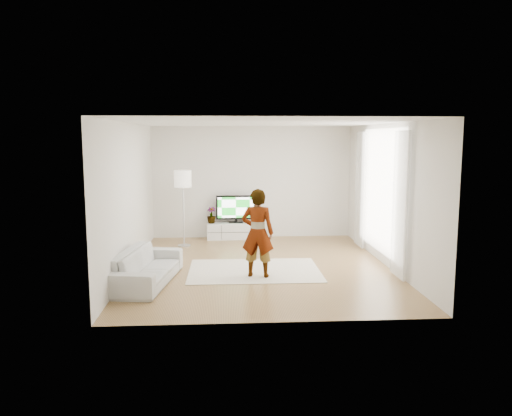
{
  "coord_description": "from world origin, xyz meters",
  "views": [
    {
      "loc": [
        -0.69,
        -9.54,
        2.52
      ],
      "look_at": [
        -0.06,
        0.4,
        1.11
      ],
      "focal_mm": 35.0,
      "sensor_mm": 36.0,
      "label": 1
    }
  ],
  "objects": [
    {
      "name": "ceiling",
      "position": [
        0.0,
        0.0,
        2.8
      ],
      "size": [
        6.0,
        6.0,
        0.0
      ],
      "primitive_type": "plane",
      "color": "white",
      "rests_on": "wall_back"
    },
    {
      "name": "potted_plant",
      "position": [
        -1.03,
        2.77,
        0.61
      ],
      "size": [
        0.27,
        0.27,
        0.4
      ],
      "primitive_type": "imported",
      "rotation": [
        0.0,
        0.0,
        -0.22
      ],
      "color": "#3F7238",
      "rests_on": "media_console"
    },
    {
      "name": "curtain_far",
      "position": [
        2.4,
        1.6,
        1.35
      ],
      "size": [
        0.04,
        0.7,
        2.6
      ],
      "primitive_type": "cube",
      "color": "white",
      "rests_on": "floor"
    },
    {
      "name": "media_console",
      "position": [
        -0.41,
        2.76,
        0.2
      ],
      "size": [
        1.44,
        0.41,
        0.41
      ],
      "color": "white",
      "rests_on": "floor"
    },
    {
      "name": "game_console",
      "position": [
        0.22,
        2.76,
        0.51
      ],
      "size": [
        0.06,
        0.16,
        0.21
      ],
      "rotation": [
        0.0,
        0.0,
        -0.09
      ],
      "color": "white",
      "rests_on": "media_console"
    },
    {
      "name": "wall_front",
      "position": [
        0.0,
        -3.0,
        1.4
      ],
      "size": [
        5.0,
        0.02,
        2.8
      ],
      "primitive_type": "cube",
      "color": "silver",
      "rests_on": "floor"
    },
    {
      "name": "window",
      "position": [
        2.48,
        0.3,
        1.45
      ],
      "size": [
        0.01,
        2.6,
        2.5
      ],
      "primitive_type": "cube",
      "color": "white",
      "rests_on": "wall_right"
    },
    {
      "name": "rug",
      "position": [
        -0.14,
        -0.3,
        0.01
      ],
      "size": [
        2.5,
        1.81,
        0.01
      ],
      "primitive_type": "cube",
      "rotation": [
        0.0,
        0.0,
        -0.01
      ],
      "color": "beige",
      "rests_on": "floor"
    },
    {
      "name": "player",
      "position": [
        -0.1,
        -0.72,
        0.82
      ],
      "size": [
        0.66,
        0.5,
        1.61
      ],
      "primitive_type": "imported",
      "rotation": [
        0.0,
        0.0,
        2.92
      ],
      "color": "#334772",
      "rests_on": "rug"
    },
    {
      "name": "wall_left",
      "position": [
        -2.5,
        0.0,
        1.4
      ],
      "size": [
        0.02,
        6.0,
        2.8
      ],
      "primitive_type": "cube",
      "color": "silver",
      "rests_on": "floor"
    },
    {
      "name": "sofa",
      "position": [
        -2.06,
        -1.0,
        0.3
      ],
      "size": [
        1.1,
        2.14,
        0.6
      ],
      "primitive_type": "imported",
      "rotation": [
        0.0,
        0.0,
        1.42
      ],
      "color": "#B7B7B2",
      "rests_on": "floor"
    },
    {
      "name": "floor_lamp",
      "position": [
        -1.65,
        2.01,
        1.5
      ],
      "size": [
        0.39,
        0.39,
        1.77
      ],
      "color": "silver",
      "rests_on": "floor"
    },
    {
      "name": "floor",
      "position": [
        0.0,
        0.0,
        0.0
      ],
      "size": [
        6.0,
        6.0,
        0.0
      ],
      "primitive_type": "plane",
      "color": "#A6824B",
      "rests_on": "ground"
    },
    {
      "name": "television",
      "position": [
        -0.41,
        2.79,
        0.78
      ],
      "size": [
        0.99,
        0.19,
        0.69
      ],
      "color": "black",
      "rests_on": "media_console"
    },
    {
      "name": "curtain_near",
      "position": [
        2.4,
        -1.0,
        1.35
      ],
      "size": [
        0.04,
        0.7,
        2.6
      ],
      "primitive_type": "cube",
      "color": "white",
      "rests_on": "floor"
    },
    {
      "name": "wall_back",
      "position": [
        0.0,
        3.0,
        1.4
      ],
      "size": [
        5.0,
        0.02,
        2.8
      ],
      "primitive_type": "cube",
      "color": "silver",
      "rests_on": "floor"
    },
    {
      "name": "wall_right",
      "position": [
        2.5,
        0.0,
        1.4
      ],
      "size": [
        0.02,
        6.0,
        2.8
      ],
      "primitive_type": "cube",
      "color": "silver",
      "rests_on": "floor"
    }
  ]
}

